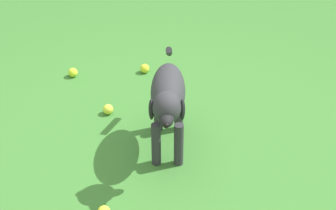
{
  "coord_description": "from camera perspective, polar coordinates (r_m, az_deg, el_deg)",
  "views": [
    {
      "loc": [
        0.66,
        2.38,
        2.04
      ],
      "look_at": [
        -0.04,
        -0.09,
        0.29
      ],
      "focal_mm": 58.84,
      "sensor_mm": 36.0,
      "label": 1
    }
  ],
  "objects": [
    {
      "name": "tennis_ball_1",
      "position": [
        3.97,
        -9.82,
        3.34
      ],
      "size": [
        0.07,
        0.07,
        0.07
      ],
      "primitive_type": "sphere",
      "color": "#C5E22E",
      "rests_on": "ground"
    },
    {
      "name": "ground",
      "position": [
        3.2,
        -0.32,
        -5.26
      ],
      "size": [
        14.0,
        14.0,
        0.0
      ],
      "primitive_type": "plane",
      "color": "#38722D"
    },
    {
      "name": "tennis_ball_4",
      "position": [
        3.96,
        -2.42,
        3.81
      ],
      "size": [
        0.07,
        0.07,
        0.07
      ],
      "primitive_type": "sphere",
      "color": "#CCD72D",
      "rests_on": "ground"
    },
    {
      "name": "dog",
      "position": [
        3.02,
        -0.02,
        0.77
      ],
      "size": [
        0.35,
        0.8,
        0.56
      ],
      "rotation": [
        0.0,
        0.0,
        1.28
      ],
      "color": "#2D2D33",
      "rests_on": "ground"
    },
    {
      "name": "tennis_ball_3",
      "position": [
        3.54,
        -6.22,
        -0.44
      ],
      "size": [
        0.07,
        0.07,
        0.07
      ],
      "primitive_type": "sphere",
      "color": "#D4E33E",
      "rests_on": "ground"
    }
  ]
}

